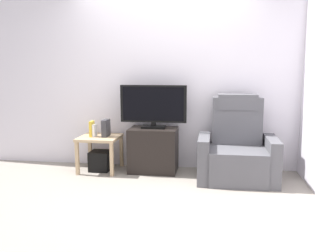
# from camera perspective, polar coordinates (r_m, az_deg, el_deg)

# --- Properties ---
(ground_plane) EXTENTS (6.40, 6.40, 0.00)m
(ground_plane) POSITION_cam_1_polar(r_m,az_deg,el_deg) (3.97, -2.85, -11.19)
(ground_plane) COLOR gray
(wall_back) EXTENTS (6.40, 0.06, 2.60)m
(wall_back) POSITION_cam_1_polar(r_m,az_deg,el_deg) (4.83, -0.51, 8.32)
(wall_back) COLOR silver
(wall_back) RESTS_ON ground
(wall_side) EXTENTS (0.06, 4.48, 2.60)m
(wall_side) POSITION_cam_1_polar(r_m,az_deg,el_deg) (3.84, 26.00, 7.04)
(wall_side) COLOR silver
(wall_side) RESTS_ON ground
(tv_stand) EXTENTS (0.65, 0.44, 0.61)m
(tv_stand) POSITION_cam_1_polar(r_m,az_deg,el_deg) (4.70, -2.46, -4.00)
(tv_stand) COLOR black
(tv_stand) RESTS_ON ground
(television) EXTENTS (0.90, 0.20, 0.58)m
(television) POSITION_cam_1_polar(r_m,az_deg,el_deg) (4.61, -2.48, 3.45)
(television) COLOR black
(television) RESTS_ON tv_stand
(recliner_armchair) EXTENTS (0.98, 0.78, 1.08)m
(recliner_armchair) POSITION_cam_1_polar(r_m,az_deg,el_deg) (4.44, 11.51, -4.07)
(recliner_armchair) COLOR #515156
(recliner_armchair) RESTS_ON ground
(side_table) EXTENTS (0.54, 0.54, 0.48)m
(side_table) POSITION_cam_1_polar(r_m,az_deg,el_deg) (4.81, -11.37, -2.62)
(side_table) COLOR tan
(side_table) RESTS_ON ground
(subwoofer_box) EXTENTS (0.27, 0.27, 0.27)m
(subwoofer_box) POSITION_cam_1_polar(r_m,az_deg,el_deg) (4.87, -11.26, -5.72)
(subwoofer_box) COLOR black
(subwoofer_box) RESTS_ON ground
(book_leftmost) EXTENTS (0.04, 0.13, 0.21)m
(book_leftmost) POSITION_cam_1_polar(r_m,az_deg,el_deg) (4.79, -12.65, -0.46)
(book_leftmost) COLOR gold
(book_leftmost) RESTS_ON side_table
(book_middle) EXTENTS (0.03, 0.12, 0.17)m
(book_middle) POSITION_cam_1_polar(r_m,az_deg,el_deg) (4.78, -12.19, -0.71)
(book_middle) COLOR white
(book_middle) RESTS_ON side_table
(game_console) EXTENTS (0.07, 0.20, 0.23)m
(game_console) POSITION_cam_1_polar(r_m,az_deg,el_deg) (4.75, -10.38, -0.33)
(game_console) COLOR #333338
(game_console) RESTS_ON side_table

